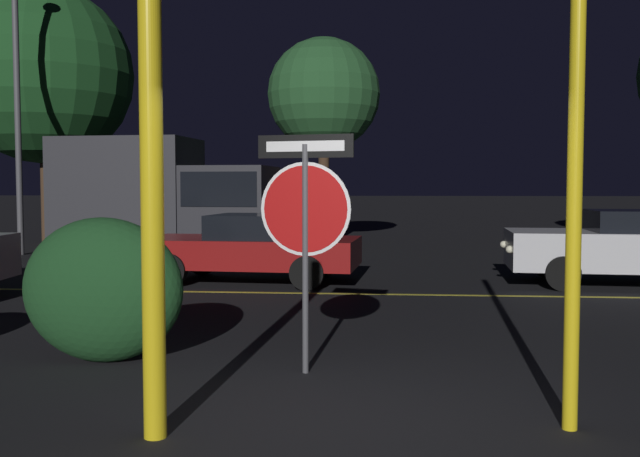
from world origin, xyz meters
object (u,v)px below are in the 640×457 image
street_lamp (17,75)px  tree_1 (43,75)px  yellow_pole_left (152,201)px  delivery_truck (166,194)px  passing_car_2 (252,247)px  yellow_pole_right (574,199)px  tree_2 (324,95)px  passing_car_3 (634,247)px  hedge_bush_1 (103,290)px  stop_sign (305,207)px

street_lamp → tree_1: 3.88m
yellow_pole_left → delivery_truck: size_ratio=0.60×
passing_car_2 → tree_1: 12.55m
passing_car_2 → street_lamp: street_lamp is taller
yellow_pole_right → tree_2: size_ratio=0.55×
tree_2 → street_lamp: bearing=-155.5°
delivery_truck → street_lamp: street_lamp is taller
yellow_pole_left → tree_1: bearing=118.2°
yellow_pole_right → tree_1: size_ratio=0.43×
passing_car_3 → hedge_bush_1: bearing=134.5°
passing_car_2 → street_lamp: bearing=60.4°
stop_sign → tree_2: tree_2 is taller
yellow_pole_right → street_lamp: bearing=130.9°
yellow_pole_left → street_lamp: bearing=121.2°
delivery_truck → stop_sign: bearing=27.4°
passing_car_2 → delivery_truck: bearing=37.8°
yellow_pole_left → passing_car_3: bearing=53.8°
delivery_truck → tree_2: 5.95m
passing_car_3 → stop_sign: bearing=145.2°
street_lamp → tree_2: bearing=24.5°
passing_car_3 → tree_2: size_ratio=0.74×
stop_sign → yellow_pole_right: 2.56m
delivery_truck → street_lamp: bearing=-86.4°
passing_car_2 → street_lamp: 9.38m
delivery_truck → hedge_bush_1: bearing=17.9°
stop_sign → tree_1: tree_1 is taller
passing_car_3 → yellow_pole_right: bearing=162.5°
yellow_pole_right → delivery_truck: size_ratio=0.61×
yellow_pole_left → stop_sign: bearing=64.6°
passing_car_3 → street_lamp: bearing=75.8°
tree_2 → yellow_pole_right: bearing=-78.8°
yellow_pole_left → hedge_bush_1: bearing=120.3°
street_lamp → yellow_pole_left: bearing=-58.8°
passing_car_3 → street_lamp: (-14.03, 4.61, 3.98)m
yellow_pole_right → tree_1: bearing=126.4°
yellow_pole_left → passing_car_2: size_ratio=0.80×
hedge_bush_1 → passing_car_2: 6.21m
delivery_truck → passing_car_3: bearing=69.4°
hedge_bush_1 → delivery_truck: (-2.73, 10.88, 0.85)m
tree_2 → passing_car_2: bearing=-94.7°
stop_sign → hedge_bush_1: bearing=-175.7°
delivery_truck → street_lamp: (-3.92, 0.02, 3.10)m
delivery_truck → yellow_pole_left: bearing=20.8°
yellow_pole_left → passing_car_3: (6.15, 8.40, -0.98)m
hedge_bush_1 → tree_1: size_ratio=0.21×
stop_sign → street_lamp: 14.52m
yellow_pole_right → tree_2: bearing=101.2°
stop_sign → yellow_pole_left: yellow_pole_left is taller
yellow_pole_left → tree_2: bearing=90.6°
hedge_bush_1 → tree_2: (1.06, 14.42, 3.78)m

